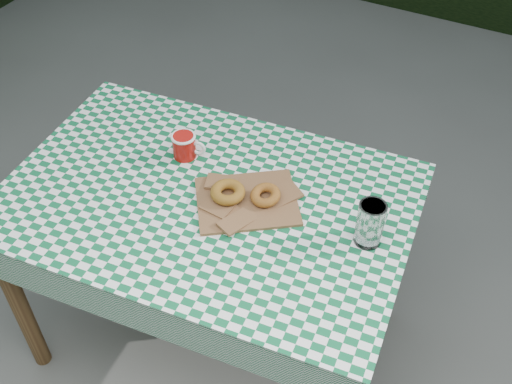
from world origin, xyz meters
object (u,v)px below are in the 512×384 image
table (212,273)px  paper_bag (247,201)px  coffee_mug (184,146)px  drinking_glass (370,224)px

table → paper_bag: size_ratio=4.08×
coffee_mug → drinking_glass: size_ratio=1.06×
coffee_mug → paper_bag: bearing=-33.0°
paper_bag → coffee_mug: (-0.29, 0.10, 0.03)m
paper_bag → drinking_glass: bearing=3.6°
paper_bag → drinking_glass: 0.39m
table → paper_bag: bearing=12.3°
coffee_mug → drinking_glass: 0.68m
table → drinking_glass: 0.68m
paper_bag → drinking_glass: (0.38, 0.02, 0.06)m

